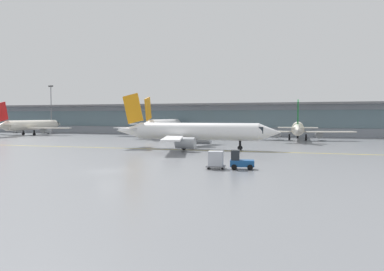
{
  "coord_description": "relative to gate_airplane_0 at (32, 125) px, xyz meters",
  "views": [
    {
      "loc": [
        22.19,
        -36.41,
        5.82
      ],
      "look_at": [
        3.2,
        17.49,
        3.0
      ],
      "focal_mm": 37.35,
      "sensor_mm": 36.0,
      "label": 1
    }
  ],
  "objects": [
    {
      "name": "gate_airplane_0",
      "position": [
        0.0,
        0.0,
        0.0
      ],
      "size": [
        27.43,
        29.48,
        9.77
      ],
      "rotation": [
        0.0,
        0.0,
        1.61
      ],
      "color": "silver",
      "rests_on": "ground_plane"
    },
    {
      "name": "ground_plane",
      "position": [
        64.1,
        -61.68,
        -2.93
      ],
      "size": [
        400.0,
        400.0,
        0.0
      ],
      "primitive_type": "plane",
      "color": "slate"
    },
    {
      "name": "baggage_tug",
      "position": [
        76.86,
        -55.5,
        -2.04
      ],
      "size": [
        2.83,
        2.04,
        2.1
      ],
      "rotation": [
        0.0,
        0.0,
        0.2
      ],
      "color": "#194C8C",
      "rests_on": "ground_plane"
    },
    {
      "name": "terminal_concourse",
      "position": [
        64.1,
        22.24,
        1.99
      ],
      "size": [
        205.42,
        11.0,
        9.6
      ],
      "color": "#8C939E",
      "rests_on": "ground_plane"
    },
    {
      "name": "cargo_dolly_lead",
      "position": [
        74.24,
        -56.03,
        -1.88
      ],
      "size": [
        2.38,
        1.99,
        1.94
      ],
      "rotation": [
        0.0,
        0.0,
        0.2
      ],
      "color": "#595B60",
      "rests_on": "ground_plane"
    },
    {
      "name": "apron_light_mast_0",
      "position": [
        -5.77,
        16.24,
        5.93
      ],
      "size": [
        1.8,
        0.36,
        16.32
      ],
      "color": "gray",
      "rests_on": "ground_plane"
    },
    {
      "name": "gate_airplane_2",
      "position": [
        78.47,
        0.47,
        -0.13
      ],
      "size": [
        26.14,
        28.2,
        9.33
      ],
      "rotation": [
        0.0,
        0.0,
        1.65
      ],
      "color": "silver",
      "rests_on": "ground_plane"
    },
    {
      "name": "gate_airplane_1",
      "position": [
        41.94,
        4.26,
        0.24
      ],
      "size": [
        29.55,
        31.92,
        10.57
      ],
      "rotation": [
        0.0,
        0.0,
        1.66
      ],
      "color": "white",
      "rests_on": "ground_plane"
    },
    {
      "name": "taxiway_centreline_stripe",
      "position": [
        64.01,
        -34.15,
        -2.93
      ],
      "size": [
        109.92,
        4.97,
        0.01
      ],
      "primitive_type": "cube",
      "rotation": [
        0.0,
        0.0,
        0.04
      ],
      "color": "yellow",
      "rests_on": "ground_plane"
    },
    {
      "name": "taxiing_regional_jet",
      "position": [
        63.62,
        -32.16,
        0.07
      ],
      "size": [
        30.15,
        28.04,
        9.99
      ],
      "rotation": [
        0.0,
        0.0,
        0.04
      ],
      "color": "white",
      "rests_on": "ground_plane"
    }
  ]
}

